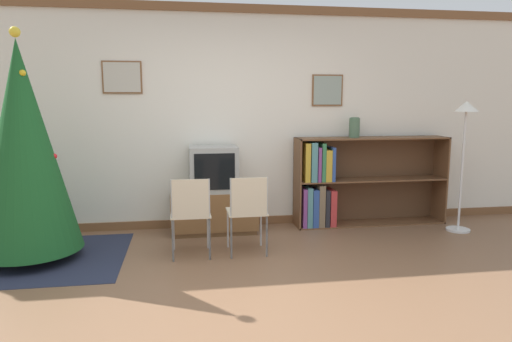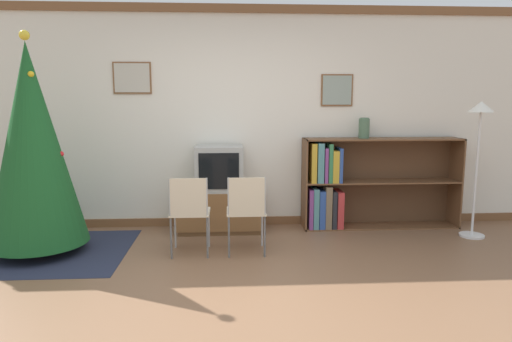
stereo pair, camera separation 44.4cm
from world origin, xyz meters
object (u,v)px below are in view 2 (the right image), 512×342
object	(u,v)px
television	(219,168)
standing_lamp	(479,134)
tv_console	(220,210)
bookshelf	(351,185)
folding_chair_left	(189,210)
vase	(364,128)
folding_chair_right	(246,210)
christmas_tree	(33,146)

from	to	relation	value
television	standing_lamp	xyz separation A→B (m)	(2.94, -0.42, 0.43)
television	tv_console	bearing A→B (deg)	90.00
bookshelf	standing_lamp	bearing A→B (deg)	-20.29
tv_console	folding_chair_left	size ratio (longest dim) A/B	1.24
folding_chair_left	vase	distance (m)	2.39
tv_console	standing_lamp	xyz separation A→B (m)	(2.94, -0.42, 0.95)
standing_lamp	folding_chair_right	bearing A→B (deg)	-170.18
folding_chair_left	standing_lamp	distance (m)	3.34
christmas_tree	tv_console	xyz separation A→B (m)	(1.86, 0.69, -0.87)
christmas_tree	folding_chair_right	world-z (taller)	christmas_tree
television	standing_lamp	distance (m)	3.00
television	vase	bearing A→B (deg)	2.91
bookshelf	vase	bearing A→B (deg)	7.33
christmas_tree	standing_lamp	distance (m)	4.80
tv_console	bookshelf	size ratio (longest dim) A/B	0.53
bookshelf	vase	distance (m)	0.72
folding_chair_left	standing_lamp	xyz separation A→B (m)	(3.22, 0.46, 0.73)
christmas_tree	folding_chair_left	size ratio (longest dim) A/B	2.73
christmas_tree	bookshelf	xyz separation A→B (m)	(3.48, 0.76, -0.59)
television	folding_chair_left	bearing A→B (deg)	-108.21
christmas_tree	television	size ratio (longest dim) A/B	3.99
television	christmas_tree	bearing A→B (deg)	-159.73
christmas_tree	bookshelf	world-z (taller)	christmas_tree
christmas_tree	folding_chair_left	xyz separation A→B (m)	(1.57, -0.19, -0.65)
vase	standing_lamp	world-z (taller)	standing_lamp
folding_chair_left	vase	world-z (taller)	vase
folding_chair_left	folding_chair_right	bearing A→B (deg)	0.00
bookshelf	tv_console	bearing A→B (deg)	-177.59
tv_console	folding_chair_right	size ratio (longest dim) A/B	1.24
vase	standing_lamp	distance (m)	1.28
tv_console	television	bearing A→B (deg)	-90.00
folding_chair_left	bookshelf	bearing A→B (deg)	26.38
tv_console	folding_chair_right	xyz separation A→B (m)	(0.29, -0.88, 0.22)
vase	folding_chair_left	bearing A→B (deg)	-154.85
television	bookshelf	size ratio (longest dim) A/B	0.29
vase	standing_lamp	size ratio (longest dim) A/B	0.16
standing_lamp	folding_chair_left	bearing A→B (deg)	-171.91
folding_chair_right	bookshelf	distance (m)	1.63
christmas_tree	television	distance (m)	2.01
christmas_tree	folding_chair_left	world-z (taller)	christmas_tree
folding_chair_right	standing_lamp	size ratio (longest dim) A/B	0.53
folding_chair_right	standing_lamp	world-z (taller)	standing_lamp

